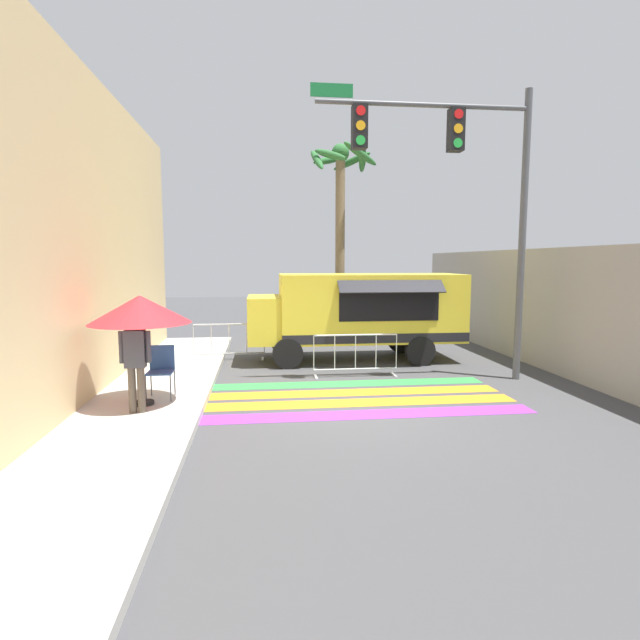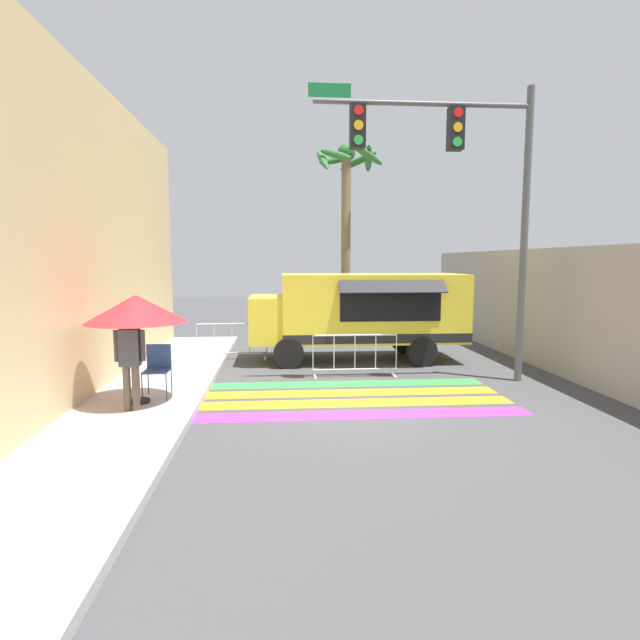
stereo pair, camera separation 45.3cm
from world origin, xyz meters
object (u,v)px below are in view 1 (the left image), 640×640
object	(u,v)px
vendor_person	(135,358)
folding_chair	(161,366)
traffic_signal_pole	(459,172)
patio_umbrella	(140,310)
food_truck	(354,310)
barricade_front	(355,356)
barricade_side	(229,342)
palm_tree	(341,201)

from	to	relation	value
vendor_person	folding_chair	bearing A→B (deg)	67.04
traffic_signal_pole	folding_chair	size ratio (longest dim) A/B	6.56
patio_umbrella	food_truck	bearing A→B (deg)	42.99
folding_chair	patio_umbrella	bearing A→B (deg)	-106.13
barricade_front	traffic_signal_pole	bearing A→B (deg)	-17.34
barricade_front	food_truck	bearing A→B (deg)	80.86
barricade_side	palm_tree	world-z (taller)	palm_tree
vendor_person	barricade_front	bearing A→B (deg)	23.64
vendor_person	patio_umbrella	bearing A→B (deg)	81.21
palm_tree	patio_umbrella	bearing A→B (deg)	-121.33
traffic_signal_pole	patio_umbrella	size ratio (longest dim) A/B	3.26
traffic_signal_pole	folding_chair	distance (m)	7.49
vendor_person	palm_tree	size ratio (longest dim) A/B	0.25
barricade_front	barricade_side	size ratio (longest dim) A/B	1.03
barricade_front	palm_tree	xyz separation A→B (m)	(0.52, 5.66, 4.27)
barricade_front	palm_tree	bearing A→B (deg)	84.73
food_truck	barricade_side	size ratio (longest dim) A/B	2.97
traffic_signal_pole	food_truck	bearing A→B (deg)	124.19
patio_umbrella	palm_tree	size ratio (longest dim) A/B	0.30
palm_tree	barricade_front	bearing A→B (deg)	-95.27
barricade_side	palm_tree	size ratio (longest dim) A/B	0.29
vendor_person	barricade_side	xyz separation A→B (m)	(1.23, 5.22, -0.60)
barricade_front	palm_tree	distance (m)	7.10
food_truck	patio_umbrella	xyz separation A→B (m)	(-4.67, -4.35, 0.47)
barricade_side	vendor_person	bearing A→B (deg)	-103.23
folding_chair	palm_tree	size ratio (longest dim) A/B	0.15
food_truck	vendor_person	xyz separation A→B (m)	(-4.67, -4.84, -0.30)
patio_umbrella	barricade_front	size ratio (longest dim) A/B	0.99
traffic_signal_pole	vendor_person	bearing A→B (deg)	-161.65
folding_chair	barricade_side	bearing A→B (deg)	87.38
food_truck	folding_chair	distance (m)	5.94
traffic_signal_pole	barricade_side	bearing A→B (deg)	149.76
traffic_signal_pole	palm_tree	bearing A→B (deg)	104.40
folding_chair	barricade_front	size ratio (longest dim) A/B	0.49
patio_umbrella	folding_chair	distance (m)	1.24
palm_tree	vendor_person	bearing A→B (deg)	-119.84
patio_umbrella	barricade_side	xyz separation A→B (m)	(1.23, 4.74, -1.37)
food_truck	folding_chair	xyz separation A→B (m)	(-4.44, -3.89, -0.66)
barricade_side	folding_chair	bearing A→B (deg)	-103.15
barricade_front	barricade_side	bearing A→B (deg)	142.43
barricade_front	vendor_person	bearing A→B (deg)	-146.98
traffic_signal_pole	palm_tree	distance (m)	6.53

